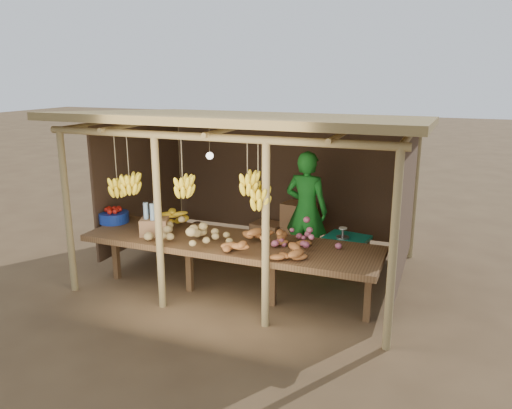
% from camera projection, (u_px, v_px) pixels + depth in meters
% --- Properties ---
extents(ground, '(60.00, 60.00, 0.00)m').
position_uv_depth(ground, '(256.00, 272.00, 7.50)').
color(ground, brown).
rests_on(ground, ground).
extents(stall_structure, '(4.70, 3.50, 2.43)m').
position_uv_depth(stall_structure, '(251.00, 146.00, 6.98)').
color(stall_structure, '#9A824F').
rests_on(stall_structure, ground).
extents(counter, '(3.90, 1.05, 0.80)m').
position_uv_depth(counter, '(229.00, 245.00, 6.46)').
color(counter, brown).
rests_on(counter, ground).
extents(potato_heap, '(1.19, 0.87, 0.37)m').
position_uv_depth(potato_heap, '(187.00, 230.00, 6.28)').
color(potato_heap, tan).
rests_on(potato_heap, counter).
extents(sweet_potato_heap, '(1.15, 0.87, 0.36)m').
position_uv_depth(sweet_potato_heap, '(270.00, 237.00, 6.01)').
color(sweet_potato_heap, '#A35E2A').
rests_on(sweet_potato_heap, counter).
extents(onion_heap, '(0.91, 0.69, 0.36)m').
position_uv_depth(onion_heap, '(307.00, 235.00, 6.11)').
color(onion_heap, '#B2566F').
rests_on(onion_heap, counter).
extents(banana_pile, '(0.61, 0.37, 0.35)m').
position_uv_depth(banana_pile, '(178.00, 216.00, 6.91)').
color(banana_pile, gold).
rests_on(banana_pile, counter).
extents(tomato_basin, '(0.42, 0.42, 0.22)m').
position_uv_depth(tomato_basin, '(114.00, 216.00, 7.22)').
color(tomato_basin, navy).
rests_on(tomato_basin, counter).
extents(bottle_box, '(0.44, 0.39, 0.45)m').
position_uv_depth(bottle_box, '(154.00, 222.00, 6.65)').
color(bottle_box, '#9A6B45').
rests_on(bottle_box, counter).
extents(vendor, '(0.69, 0.49, 1.80)m').
position_uv_depth(vendor, '(306.00, 210.00, 7.49)').
color(vendor, '#1B7D24').
rests_on(vendor, ground).
extents(tarp_crate, '(0.70, 0.63, 0.73)m').
position_uv_depth(tarp_crate, '(346.00, 254.00, 7.40)').
color(tarp_crate, brown).
rests_on(tarp_crate, ground).
extents(carton_stack, '(1.12, 0.49, 0.80)m').
position_uv_depth(carton_stack, '(288.00, 229.00, 8.40)').
color(carton_stack, '#9A6B45').
rests_on(carton_stack, ground).
extents(burlap_sacks, '(0.72, 0.38, 0.51)m').
position_uv_depth(burlap_sacks, '(189.00, 232.00, 8.67)').
color(burlap_sacks, '#4C3523').
rests_on(burlap_sacks, ground).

